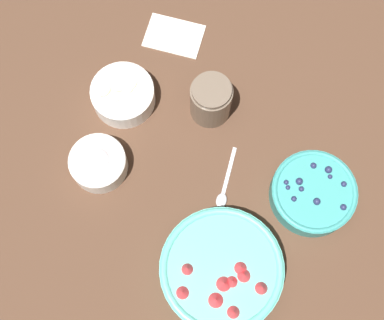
% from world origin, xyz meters
% --- Properties ---
extents(ground_plane, '(4.00, 4.00, 0.00)m').
position_xyz_m(ground_plane, '(0.00, 0.00, 0.00)').
color(ground_plane, '#4C3323').
extents(bowl_strawberries, '(0.24, 0.24, 0.09)m').
position_xyz_m(bowl_strawberries, '(-0.21, 0.17, 0.04)').
color(bowl_strawberries, '#56B7A8').
rests_on(bowl_strawberries, ground_plane).
extents(bowl_blueberries, '(0.18, 0.18, 0.05)m').
position_xyz_m(bowl_blueberries, '(-0.25, -0.08, 0.03)').
color(bowl_blueberries, teal).
rests_on(bowl_blueberries, ground_plane).
extents(bowl_bananas, '(0.14, 0.14, 0.06)m').
position_xyz_m(bowl_bananas, '(0.19, 0.01, 0.03)').
color(bowl_bananas, white).
rests_on(bowl_bananas, ground_plane).
extents(bowl_cream, '(0.12, 0.12, 0.06)m').
position_xyz_m(bowl_cream, '(0.13, 0.16, 0.03)').
color(bowl_cream, silver).
rests_on(bowl_cream, ground_plane).
extents(jar_chocolate, '(0.09, 0.09, 0.11)m').
position_xyz_m(jar_chocolate, '(0.03, -0.09, 0.05)').
color(jar_chocolate, brown).
rests_on(jar_chocolate, ground_plane).
extents(napkin, '(0.16, 0.14, 0.01)m').
position_xyz_m(napkin, '(0.21, -0.18, 0.00)').
color(napkin, silver).
rests_on(napkin, ground_plane).
extents(spoon, '(0.07, 0.13, 0.01)m').
position_xyz_m(spoon, '(-0.11, 0.03, 0.00)').
color(spoon, silver).
rests_on(spoon, ground_plane).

